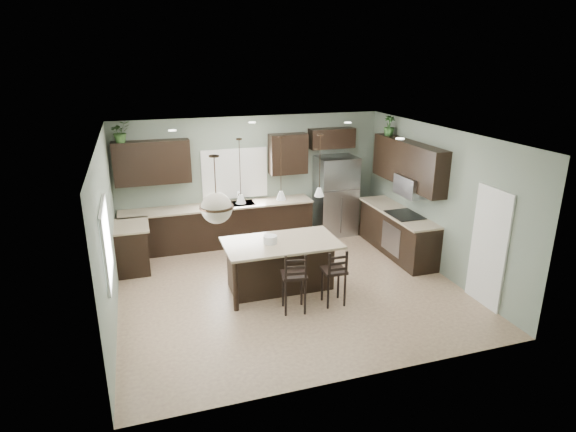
% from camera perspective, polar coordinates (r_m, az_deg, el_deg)
% --- Properties ---
extents(ground, '(6.00, 6.00, 0.00)m').
position_cam_1_polar(ground, '(8.94, 0.17, -8.47)').
color(ground, '#9E8466').
rests_on(ground, ground).
extents(pantry_door, '(0.04, 0.82, 2.04)m').
position_cam_1_polar(pantry_door, '(8.66, 22.68, -3.51)').
color(pantry_door, white).
rests_on(pantry_door, ground).
extents(window_back, '(1.35, 0.02, 1.00)m').
position_cam_1_polar(window_back, '(10.80, -6.34, 5.02)').
color(window_back, white).
rests_on(window_back, room_shell).
extents(window_left, '(0.02, 1.10, 1.00)m').
position_cam_1_polar(window_left, '(7.24, -20.83, -3.02)').
color(window_left, white).
rests_on(window_left, room_shell).
extents(left_return_cabs, '(0.60, 0.90, 0.90)m').
position_cam_1_polar(left_return_cabs, '(9.95, -17.96, -3.66)').
color(left_return_cabs, black).
rests_on(left_return_cabs, ground).
extents(left_return_countertop, '(0.66, 0.96, 0.04)m').
position_cam_1_polar(left_return_countertop, '(9.79, -18.12, -1.10)').
color(left_return_countertop, '#BDAD8F').
rests_on(left_return_countertop, left_return_cabs).
extents(back_lower_cabs, '(4.20, 0.60, 0.90)m').
position_cam_1_polar(back_lower_cabs, '(10.77, -8.17, -1.21)').
color(back_lower_cabs, black).
rests_on(back_lower_cabs, ground).
extents(back_countertop, '(4.20, 0.66, 0.04)m').
position_cam_1_polar(back_countertop, '(10.61, -8.26, 1.14)').
color(back_countertop, '#BDAD8F').
rests_on(back_countertop, back_lower_cabs).
extents(sink_inset, '(0.70, 0.45, 0.01)m').
position_cam_1_polar(sink_inset, '(10.68, -5.89, 1.45)').
color(sink_inset, gray).
rests_on(sink_inset, back_countertop).
extents(faucet, '(0.02, 0.02, 0.28)m').
position_cam_1_polar(faucet, '(10.61, -5.88, 2.15)').
color(faucet, silver).
rests_on(faucet, back_countertop).
extents(back_upper_left, '(1.55, 0.34, 0.90)m').
position_cam_1_polar(back_upper_left, '(10.37, -15.80, 6.13)').
color(back_upper_left, black).
rests_on(back_upper_left, room_shell).
extents(back_upper_right, '(0.85, 0.34, 0.90)m').
position_cam_1_polar(back_upper_right, '(10.87, 0.01, 7.37)').
color(back_upper_right, black).
rests_on(back_upper_right, room_shell).
extents(fridge_header, '(1.05, 0.34, 0.45)m').
position_cam_1_polar(fridge_header, '(11.17, 5.21, 9.17)').
color(fridge_header, black).
rests_on(fridge_header, room_shell).
extents(right_lower_cabs, '(0.60, 2.35, 0.90)m').
position_cam_1_polar(right_lower_cabs, '(10.53, 12.79, -1.96)').
color(right_lower_cabs, black).
rests_on(right_lower_cabs, ground).
extents(right_countertop, '(0.66, 2.35, 0.04)m').
position_cam_1_polar(right_countertop, '(10.37, 12.88, 0.46)').
color(right_countertop, '#BDAD8F').
rests_on(right_countertop, right_lower_cabs).
extents(cooktop, '(0.58, 0.75, 0.02)m').
position_cam_1_polar(cooktop, '(10.14, 13.67, 0.13)').
color(cooktop, black).
rests_on(cooktop, right_countertop).
extents(wall_oven_front, '(0.01, 0.72, 0.60)m').
position_cam_1_polar(wall_oven_front, '(10.17, 12.08, -2.67)').
color(wall_oven_front, gray).
rests_on(wall_oven_front, right_lower_cabs).
extents(right_upper_cabs, '(0.34, 2.35, 0.90)m').
position_cam_1_polar(right_upper_cabs, '(10.18, 14.03, 6.05)').
color(right_upper_cabs, black).
rests_on(right_upper_cabs, room_shell).
extents(microwave, '(0.40, 0.75, 0.40)m').
position_cam_1_polar(microwave, '(10.02, 14.42, 3.47)').
color(microwave, gray).
rests_on(microwave, right_upper_cabs).
extents(refrigerator, '(0.90, 0.74, 1.85)m').
position_cam_1_polar(refrigerator, '(11.33, 5.64, 2.41)').
color(refrigerator, '#97989F').
rests_on(refrigerator, ground).
extents(kitchen_island, '(2.03, 1.15, 0.92)m').
position_cam_1_polar(kitchen_island, '(8.68, -0.79, -5.92)').
color(kitchen_island, black).
rests_on(kitchen_island, ground).
extents(serving_dish, '(0.24, 0.24, 0.14)m').
position_cam_1_polar(serving_dish, '(8.43, -2.11, -2.79)').
color(serving_dish, silver).
rests_on(serving_dish, kitchen_island).
extents(bar_stool_center, '(0.46, 0.46, 1.07)m').
position_cam_1_polar(bar_stool_center, '(7.96, 0.71, -7.74)').
color(bar_stool_center, black).
rests_on(bar_stool_center, ground).
extents(bar_stool_right, '(0.39, 0.39, 1.02)m').
position_cam_1_polar(bar_stool_right, '(8.22, 5.44, -7.14)').
color(bar_stool_right, black).
rests_on(bar_stool_right, ground).
extents(pendant_left, '(0.17, 0.17, 1.10)m').
position_cam_1_polar(pendant_left, '(7.94, -5.71, 5.28)').
color(pendant_left, white).
rests_on(pendant_left, room_shell).
extents(pendant_center, '(0.17, 0.17, 1.10)m').
position_cam_1_polar(pendant_center, '(8.11, -0.85, 5.65)').
color(pendant_center, white).
rests_on(pendant_center, room_shell).
extents(pendant_right, '(0.17, 0.17, 1.10)m').
position_cam_1_polar(pendant_right, '(8.33, 3.79, 5.97)').
color(pendant_right, white).
rests_on(pendant_right, room_shell).
extents(chandelier, '(0.48, 0.48, 0.97)m').
position_cam_1_polar(chandelier, '(6.65, -8.57, 3.11)').
color(chandelier, beige).
rests_on(chandelier, room_shell).
extents(plant_back_left, '(0.47, 0.44, 0.43)m').
position_cam_1_polar(plant_back_left, '(10.23, -19.26, 9.42)').
color(plant_back_left, '#305324').
rests_on(plant_back_left, back_upper_left).
extents(plant_right_wall, '(0.27, 0.27, 0.43)m').
position_cam_1_polar(plant_right_wall, '(10.74, 11.90, 10.44)').
color(plant_right_wall, '#2B5525').
rests_on(plant_right_wall, right_upper_cabs).
extents(room_shell, '(6.00, 6.00, 6.00)m').
position_cam_1_polar(room_shell, '(8.30, 0.19, 2.03)').
color(room_shell, slate).
rests_on(room_shell, ground).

